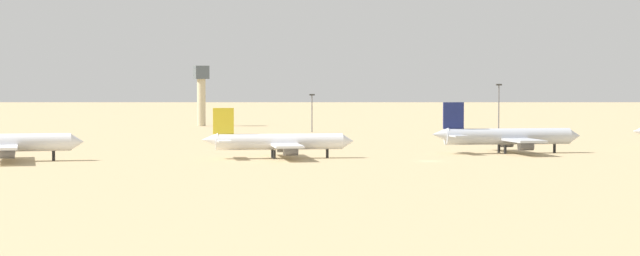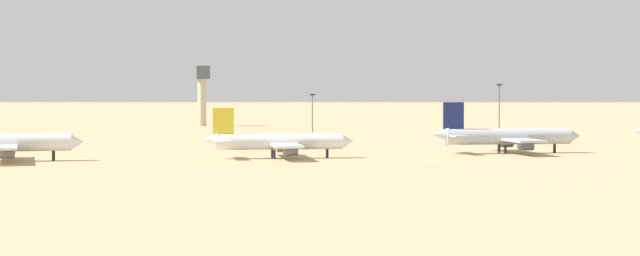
% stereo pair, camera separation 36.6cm
% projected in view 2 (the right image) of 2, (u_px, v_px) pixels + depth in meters
% --- Properties ---
extents(ground, '(4000.00, 4000.00, 0.00)m').
position_uv_depth(ground, '(429.00, 161.00, 253.22)').
color(ground, tan).
extents(ridge_east, '(380.06, 302.65, 67.05)m').
position_uv_depth(ridge_east, '(334.00, 67.00, 1315.78)').
color(ridge_east, gray).
rests_on(ridge_east, ground).
extents(ridge_far_east, '(377.65, 323.52, 99.02)m').
position_uv_depth(ridge_far_east, '(503.00, 57.00, 1582.10)').
color(ridge_far_east, gray).
rests_on(ridge_far_east, ground).
extents(parked_jet_yellow_2, '(33.21, 28.33, 11.00)m').
position_uv_depth(parked_jet_yellow_2, '(278.00, 142.00, 262.46)').
color(parked_jet_yellow_2, white).
rests_on(parked_jet_yellow_2, ground).
extents(parked_jet_navy_3, '(36.09, 30.66, 11.93)m').
position_uv_depth(parked_jet_navy_3, '(506.00, 137.00, 281.11)').
color(parked_jet_navy_3, silver).
rests_on(parked_jet_navy_3, ground).
extents(control_tower, '(5.20, 5.20, 22.81)m').
position_uv_depth(control_tower, '(202.00, 90.00, 457.03)').
color(control_tower, '#C6B793').
rests_on(control_tower, ground).
extents(light_pole_west, '(1.80, 0.50, 16.07)m').
position_uv_depth(light_pole_west, '(499.00, 107.00, 362.30)').
color(light_pole_west, '#59595E').
rests_on(light_pole_west, ground).
extents(light_pole_east, '(1.80, 0.50, 12.66)m').
position_uv_depth(light_pole_east, '(312.00, 110.00, 400.50)').
color(light_pole_east, '#59595E').
rests_on(light_pole_east, ground).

